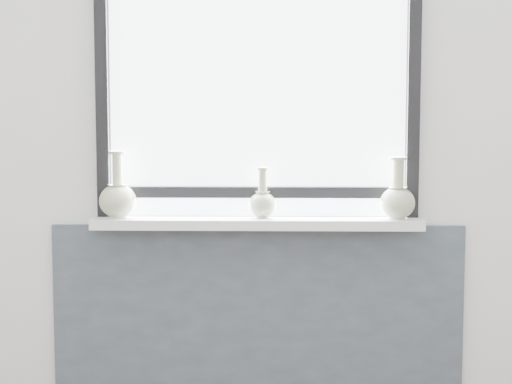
{
  "coord_description": "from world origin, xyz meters",
  "views": [
    {
      "loc": [
        0.07,
        -1.42,
        1.3
      ],
      "look_at": [
        0.0,
        1.55,
        1.02
      ],
      "focal_mm": 55.0,
      "sensor_mm": 36.0,
      "label": 1
    }
  ],
  "objects_px": {
    "windowsill": "(257,223)",
    "vase_b": "(263,202)",
    "vase_c": "(398,199)",
    "vase_a": "(118,198)"
  },
  "relations": [
    {
      "from": "windowsill",
      "to": "vase_b",
      "type": "height_order",
      "value": "vase_b"
    },
    {
      "from": "vase_b",
      "to": "vase_c",
      "type": "xyz_separation_m",
      "value": [
        0.54,
        -0.02,
        0.02
      ]
    },
    {
      "from": "vase_a",
      "to": "vase_b",
      "type": "height_order",
      "value": "vase_a"
    },
    {
      "from": "windowsill",
      "to": "vase_a",
      "type": "height_order",
      "value": "vase_a"
    },
    {
      "from": "windowsill",
      "to": "vase_c",
      "type": "bearing_deg",
      "value": -1.59
    },
    {
      "from": "vase_b",
      "to": "vase_c",
      "type": "distance_m",
      "value": 0.54
    },
    {
      "from": "vase_a",
      "to": "vase_b",
      "type": "distance_m",
      "value": 0.58
    },
    {
      "from": "windowsill",
      "to": "vase_b",
      "type": "bearing_deg",
      "value": 17.81
    },
    {
      "from": "vase_a",
      "to": "vase_b",
      "type": "bearing_deg",
      "value": 1.55
    },
    {
      "from": "vase_b",
      "to": "vase_c",
      "type": "bearing_deg",
      "value": -2.41
    }
  ]
}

